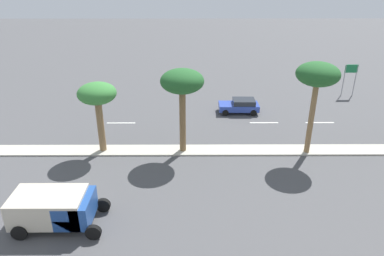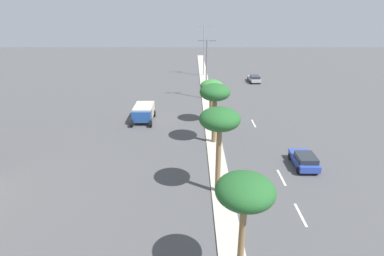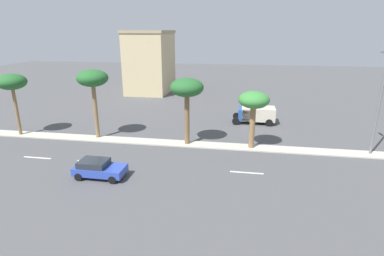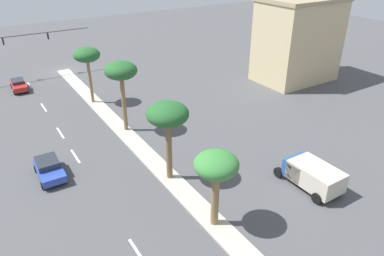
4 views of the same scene
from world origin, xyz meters
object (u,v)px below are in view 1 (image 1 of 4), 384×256
Objects in this scene: palm_tree_center at (97,96)px; sedan_blue_near at (240,105)px; box_truck at (57,208)px; palm_tree_leading at (318,77)px; palm_tree_far at (182,84)px; directional_road_sign at (351,73)px.

palm_tree_center is 15.56m from sedan_blue_near.
sedan_blue_near is 0.77× the size of box_truck.
palm_tree_far is at bearing 88.05° from palm_tree_leading.
directional_road_sign is 35.00m from box_truck.
palm_tree_leading reaches higher than palm_tree_far.
palm_tree_leading is 20.13m from box_truck.
palm_tree_leading is at bearing -91.95° from palm_tree_far.
palm_tree_center reaches higher than sedan_blue_near.
box_truck is at bearing 131.23° from directional_road_sign.
palm_tree_leading is at bearing -153.86° from sedan_blue_near.
sedan_blue_near is (8.49, -12.40, -4.06)m from palm_tree_center.
palm_tree_leading is (-14.22, 8.99, 3.80)m from directional_road_sign.
palm_tree_center is at bearing 124.40° from sedan_blue_near.
box_truck is (-9.17, 7.16, -4.63)m from palm_tree_far.
palm_tree_leading reaches higher than sedan_blue_near.
box_truck is at bearing 117.02° from palm_tree_leading.
palm_tree_center is at bearing 88.57° from palm_tree_leading.
directional_road_sign is 0.90× the size of sedan_blue_near.
palm_tree_leading reaches higher than box_truck.
directional_road_sign is at bearing -61.82° from palm_tree_center.
palm_tree_center is (-13.80, 25.76, 2.15)m from directional_road_sign.
palm_tree_center is 9.94m from box_truck.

